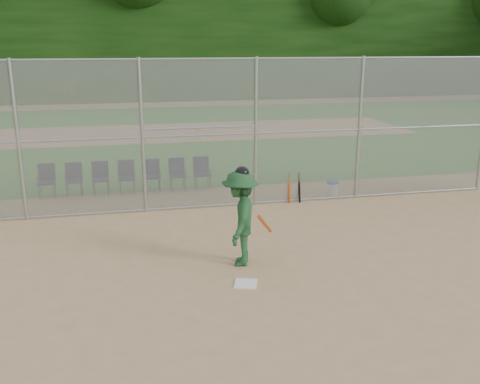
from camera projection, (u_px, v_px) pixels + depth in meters
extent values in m
plane|color=tan|center=(269.00, 284.00, 9.96)|extent=(100.00, 100.00, 0.00)
plane|color=#286B20|center=(172.00, 132.00, 26.87)|extent=(100.00, 100.00, 0.00)
plane|color=tan|center=(172.00, 132.00, 26.87)|extent=(24.00, 24.00, 0.00)
cube|color=gray|center=(219.00, 134.00, 14.12)|extent=(16.00, 0.02, 4.00)
cylinder|color=#9EA3A8|center=(218.00, 59.00, 13.60)|extent=(16.00, 0.05, 0.05)
cube|color=black|center=(148.00, 27.00, 41.36)|extent=(80.00, 5.00, 11.00)
cube|color=white|center=(246.00, 284.00, 9.95)|extent=(0.52, 0.52, 0.02)
imported|color=#1D4A26|center=(240.00, 218.00, 10.63)|extent=(1.08, 1.42, 1.94)
ellipsoid|color=black|center=(240.00, 172.00, 10.38)|extent=(0.27, 0.30, 0.23)
cylinder|color=#CF4B13|center=(265.00, 224.00, 10.34)|extent=(0.47, 0.63, 0.56)
cylinder|color=white|center=(332.00, 190.00, 15.57)|extent=(0.34, 0.34, 0.41)
cylinder|color=#294CB2|center=(333.00, 182.00, 15.51)|extent=(0.36, 0.36, 0.05)
cylinder|color=#D84C14|center=(289.00, 188.00, 14.95)|extent=(0.06, 0.20, 0.85)
cylinder|color=black|center=(299.00, 187.00, 15.01)|extent=(0.06, 0.23, 0.84)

